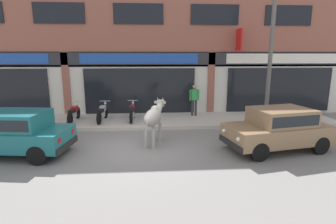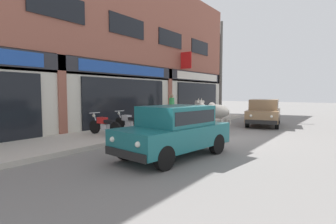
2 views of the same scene
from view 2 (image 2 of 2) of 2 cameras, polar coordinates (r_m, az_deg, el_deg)
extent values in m
plane|color=slate|center=(11.19, 10.78, -5.30)|extent=(90.00, 90.00, 0.00)
cube|color=#B7AFA3|center=(13.12, -4.00, -3.49)|extent=(19.00, 2.95, 0.16)
cube|color=#8E5142|center=(14.69, -9.72, 19.41)|extent=(23.00, 0.55, 6.14)
cube|color=beige|center=(14.17, -9.52, 3.61)|extent=(23.00, 0.55, 3.40)
cube|color=#28282D|center=(14.01, -8.66, 9.15)|extent=(22.08, 0.08, 0.64)
cube|color=#8E5142|center=(11.52, -22.05, 3.23)|extent=(0.36, 0.12, 3.40)
cube|color=black|center=(13.96, -8.55, 2.18)|extent=(5.83, 0.10, 2.40)
cube|color=#1E479E|center=(13.99, -8.57, 9.16)|extent=(6.13, 0.05, 0.52)
cube|color=#8E5142|center=(16.93, 0.41, 3.76)|extent=(0.36, 0.12, 3.40)
cube|color=black|center=(20.19, 6.74, 2.82)|extent=(5.83, 0.10, 2.40)
cube|color=silver|center=(20.21, 6.83, 7.64)|extent=(6.13, 0.05, 0.52)
cube|color=black|center=(11.97, -22.85, 20.52)|extent=(2.50, 0.06, 1.00)
cube|color=black|center=(14.37, -8.80, 17.96)|extent=(2.50, 0.06, 1.00)
cube|color=black|center=(17.33, 0.60, 15.62)|extent=(2.50, 0.06, 1.00)
cube|color=black|center=(20.61, 7.00, 13.76)|extent=(2.50, 0.06, 1.00)
cube|color=red|center=(17.90, 3.96, 11.16)|extent=(0.08, 0.80, 1.10)
ellipsoid|color=#9E998E|center=(11.77, 10.51, 0.17)|extent=(0.92, 1.49, 0.60)
sphere|color=#9E998E|center=(11.95, 9.53, 1.33)|extent=(0.32, 0.32, 0.32)
cylinder|color=#9E998E|center=(12.03, 8.48, -2.88)|extent=(0.12, 0.12, 0.72)
cylinder|color=#9E998E|center=(12.23, 9.42, -2.77)|extent=(0.12, 0.12, 0.72)
cylinder|color=#9E998E|center=(11.44, 11.59, -3.28)|extent=(0.12, 0.12, 0.72)
cylinder|color=#9E998E|center=(11.66, 12.52, -3.15)|extent=(0.12, 0.12, 0.72)
cylinder|color=#9E998E|center=(12.33, 7.70, 1.09)|extent=(0.37, 0.52, 0.43)
cube|color=#9E998E|center=(12.51, 6.87, 1.92)|extent=(0.32, 0.41, 0.26)
cube|color=slate|center=(12.64, 6.30, 1.76)|extent=(0.19, 0.18, 0.14)
cone|color=beige|center=(12.40, 6.67, 2.73)|extent=(0.09, 0.13, 0.19)
cone|color=beige|center=(12.54, 7.33, 2.74)|extent=(0.09, 0.13, 0.19)
cube|color=#9E998E|center=(12.34, 6.60, 2.17)|extent=(0.15, 0.08, 0.10)
cube|color=#9E998E|center=(12.56, 7.65, 2.19)|extent=(0.15, 0.08, 0.10)
cylinder|color=#9E998E|center=(11.31, 13.27, -1.15)|extent=(0.09, 0.17, 0.60)
cylinder|color=black|center=(14.34, 22.62, -2.25)|extent=(0.62, 0.29, 0.60)
cylinder|color=black|center=(14.45, 16.90, -2.06)|extent=(0.62, 0.29, 0.60)
cylinder|color=black|center=(16.63, 22.87, -1.41)|extent=(0.62, 0.29, 0.60)
cylinder|color=black|center=(16.72, 17.93, -1.25)|extent=(0.62, 0.29, 0.60)
cube|color=#846647|center=(15.49, 20.12, -0.61)|extent=(3.74, 2.24, 0.60)
cube|color=#846647|center=(15.55, 20.21, 1.55)|extent=(2.14, 1.78, 0.56)
cube|color=black|center=(15.55, 20.21, 1.55)|extent=(2.00, 1.77, 0.35)
cube|color=black|center=(13.79, 19.56, -2.08)|extent=(0.41, 1.51, 0.20)
cube|color=black|center=(17.23, 20.54, -0.89)|extent=(0.41, 1.51, 0.20)
sphere|color=silver|center=(13.70, 21.58, -0.92)|extent=(0.14, 0.14, 0.14)
sphere|color=silver|center=(13.78, 17.60, -0.79)|extent=(0.14, 0.14, 0.14)
cube|color=red|center=(17.20, 22.22, 0.12)|extent=(0.06, 0.16, 0.14)
cube|color=red|center=(17.27, 18.93, 0.22)|extent=(0.06, 0.16, 0.14)
cylinder|color=black|center=(6.27, -0.80, -9.97)|extent=(0.62, 0.25, 0.60)
cylinder|color=black|center=(7.31, -9.12, -7.98)|extent=(0.62, 0.25, 0.60)
cylinder|color=black|center=(8.06, 10.58, -6.85)|extent=(0.62, 0.25, 0.60)
cylinder|color=black|center=(8.89, 2.65, -5.74)|extent=(0.62, 0.25, 0.60)
cube|color=#196066|center=(7.52, 1.23, -5.26)|extent=(3.67, 2.02, 0.60)
cube|color=#196066|center=(7.52, 1.75, -0.80)|extent=(2.06, 1.67, 0.56)
cube|color=black|center=(7.52, 1.75, -0.80)|extent=(1.92, 1.67, 0.35)
cube|color=black|center=(6.39, -9.20, -9.02)|extent=(0.31, 1.52, 0.20)
cube|color=black|center=(8.91, 8.63, -5.24)|extent=(0.31, 1.52, 0.20)
sphere|color=silver|center=(5.95, -6.57, -7.04)|extent=(0.14, 0.14, 0.14)
sphere|color=silver|center=(6.69, -11.99, -5.84)|extent=(0.14, 0.14, 0.14)
cube|color=red|center=(8.62, 11.49, -3.45)|extent=(0.05, 0.16, 0.14)
cube|color=red|center=(9.17, 6.17, -2.93)|extent=(0.05, 0.16, 0.14)
cylinder|color=black|center=(11.21, -15.66, -3.12)|extent=(0.11, 0.56, 0.56)
cylinder|color=black|center=(10.26, -11.33, -3.71)|extent=(0.11, 0.56, 0.56)
cube|color=#B2B5BA|center=(10.71, -13.53, -3.20)|extent=(0.20, 0.32, 0.24)
cube|color=red|center=(10.80, -14.10, -1.76)|extent=(0.25, 0.40, 0.24)
cube|color=black|center=(10.50, -12.70, -2.01)|extent=(0.23, 0.52, 0.12)
cylinder|color=#B2B5BA|center=(11.13, -15.50, -1.61)|extent=(0.04, 0.27, 0.59)
cylinder|color=#B2B5BA|center=(11.13, -15.66, -0.17)|extent=(0.52, 0.04, 0.03)
sphere|color=silver|center=(11.19, -15.84, -0.76)|extent=(0.12, 0.12, 0.12)
cylinder|color=#B2B5BA|center=(10.38, -12.69, -3.87)|extent=(0.07, 0.48, 0.06)
cylinder|color=black|center=(12.08, -10.51, -2.51)|extent=(0.14, 0.57, 0.56)
cylinder|color=black|center=(11.16, -6.36, -3.02)|extent=(0.14, 0.57, 0.56)
cube|color=#B2B5BA|center=(11.59, -8.46, -2.57)|extent=(0.22, 0.33, 0.24)
cube|color=#A8AAB2|center=(11.68, -9.00, -1.24)|extent=(0.27, 0.42, 0.24)
cube|color=black|center=(11.39, -7.66, -1.47)|extent=(0.26, 0.53, 0.12)
cylinder|color=#B2B5BA|center=(12.00, -10.35, -1.11)|extent=(0.06, 0.27, 0.59)
cylinder|color=#B2B5BA|center=(12.01, -10.49, 0.23)|extent=(0.52, 0.07, 0.03)
sphere|color=silver|center=(12.06, -10.67, -0.33)|extent=(0.12, 0.12, 0.12)
cylinder|color=#B2B5BA|center=(11.26, -7.63, -3.17)|extent=(0.09, 0.48, 0.06)
cylinder|color=black|center=(13.11, -6.48, -1.94)|extent=(0.11, 0.56, 0.56)
cylinder|color=black|center=(12.30, -2.19, -2.32)|extent=(0.11, 0.56, 0.56)
cube|color=#B2B5BA|center=(12.68, -4.33, -1.95)|extent=(0.20, 0.32, 0.24)
cube|color=maroon|center=(12.76, -4.89, -0.74)|extent=(0.25, 0.40, 0.24)
cube|color=black|center=(12.50, -3.50, -0.93)|extent=(0.23, 0.52, 0.12)
cylinder|color=#B2B5BA|center=(13.04, -6.30, -0.65)|extent=(0.04, 0.27, 0.59)
cylinder|color=#B2B5BA|center=(13.05, -6.43, 0.59)|extent=(0.52, 0.04, 0.03)
sphere|color=silver|center=(13.10, -6.62, 0.07)|extent=(0.12, 0.12, 0.12)
cylinder|color=#B2B5BA|center=(12.38, -3.39, -2.47)|extent=(0.07, 0.48, 0.06)
cylinder|color=#2D2D33|center=(15.56, 0.62, -0.46)|extent=(0.11, 0.11, 0.82)
cylinder|color=#2D2D33|center=(15.71, 1.00, -0.42)|extent=(0.11, 0.11, 0.82)
cylinder|color=#33934C|center=(15.59, 0.82, 2.09)|extent=(0.32, 0.32, 0.56)
cylinder|color=#33934C|center=(15.42, 0.37, 1.96)|extent=(0.08, 0.08, 0.56)
cylinder|color=#33934C|center=(15.77, 1.25, 2.01)|extent=(0.08, 0.08, 0.56)
sphere|color=tan|center=(15.58, 0.82, 3.56)|extent=(0.20, 0.20, 0.20)
cylinder|color=#595651|center=(17.42, 11.42, 8.83)|extent=(0.18, 0.18, 6.21)
camera|label=1|loc=(11.49, 57.98, 9.08)|focal=28.00mm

